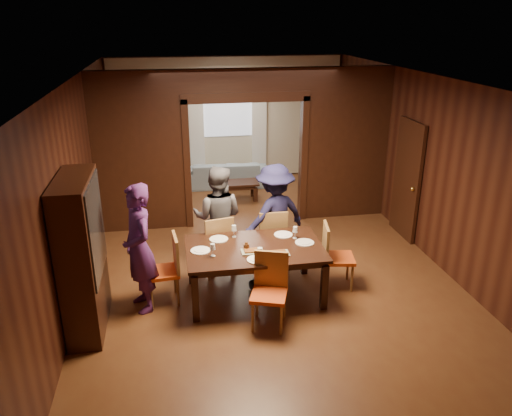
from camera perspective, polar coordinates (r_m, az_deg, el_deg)
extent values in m
plane|color=#562D18|center=(8.32, 0.64, -5.70)|extent=(9.00, 9.00, 0.00)
cube|color=silver|center=(7.47, 0.73, 14.56)|extent=(5.50, 9.00, 0.02)
cube|color=black|center=(12.09, -3.28, 10.15)|extent=(5.50, 0.02, 2.90)
cube|color=black|center=(7.77, -19.70, 2.61)|extent=(0.02, 9.00, 2.90)
cube|color=black|center=(8.69, 18.88, 4.60)|extent=(0.02, 9.00, 2.90)
cube|color=black|center=(9.27, -13.01, 4.60)|extent=(1.65, 0.15, 2.40)
cube|color=black|center=(9.82, 10.10, 5.75)|extent=(1.65, 0.15, 2.40)
cube|color=black|center=(9.06, -1.19, 14.15)|extent=(5.50, 0.15, 0.50)
cube|color=beige|center=(12.06, -3.26, 10.13)|extent=(5.40, 0.04, 2.85)
imported|color=#4A1F5B|center=(6.77, -13.21, -4.54)|extent=(0.62, 0.75, 1.78)
imported|color=#5A575F|center=(7.75, -4.38, -1.11)|extent=(0.96, 0.85, 1.66)
imported|color=#19173B|center=(7.82, 2.15, -0.86)|extent=(1.22, 0.98, 1.66)
imported|color=#8196A9|center=(11.73, -3.49, 3.96)|extent=(2.03, 0.88, 0.58)
imported|color=black|center=(7.03, 0.61, -3.69)|extent=(0.37, 0.37, 0.09)
cube|color=black|center=(7.10, -0.16, -7.26)|extent=(1.90, 1.18, 0.76)
cube|color=black|center=(10.83, -1.89, 1.99)|extent=(0.80, 0.50, 0.40)
cube|color=black|center=(6.52, -19.26, -5.16)|extent=(0.40, 1.20, 2.00)
cube|color=black|center=(9.20, 16.88, 3.11)|extent=(0.06, 0.90, 2.10)
cube|color=silver|center=(11.99, -3.27, 11.27)|extent=(1.20, 0.03, 1.30)
cube|color=white|center=(11.97, -6.81, 8.95)|extent=(0.35, 0.06, 2.40)
cube|color=white|center=(12.14, 0.36, 9.27)|extent=(0.35, 0.06, 2.40)
cylinder|color=white|center=(6.86, -6.37, -4.84)|extent=(0.27, 0.27, 0.01)
cylinder|color=white|center=(7.17, -4.28, -3.56)|extent=(0.27, 0.27, 0.01)
cylinder|color=white|center=(7.31, 3.14, -3.06)|extent=(0.27, 0.27, 0.01)
cylinder|color=silver|center=(7.08, 5.57, -3.95)|extent=(0.27, 0.27, 0.01)
cylinder|color=white|center=(6.58, 0.12, -5.91)|extent=(0.27, 0.27, 0.01)
cube|color=gray|center=(6.78, -0.43, -4.91)|extent=(0.30, 0.20, 0.04)
cube|color=gray|center=(6.73, 2.53, -5.15)|extent=(0.30, 0.20, 0.04)
cylinder|color=silver|center=(6.61, 0.44, -5.13)|extent=(0.07, 0.07, 0.14)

